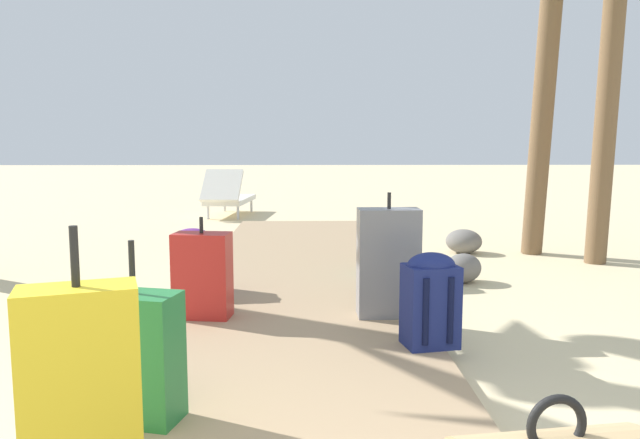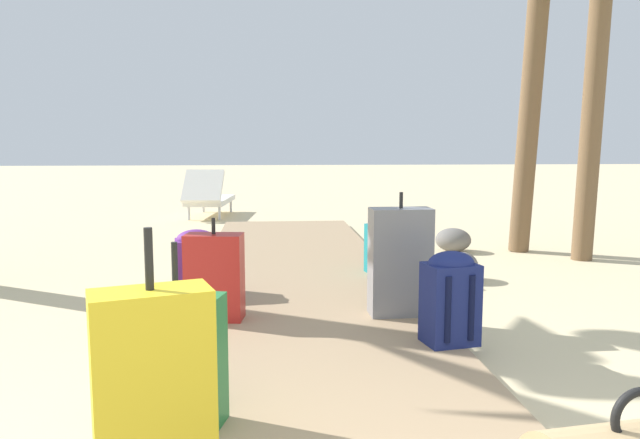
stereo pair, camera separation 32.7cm
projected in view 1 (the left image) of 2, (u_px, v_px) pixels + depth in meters
name	position (u px, v px, depth m)	size (l,w,h in m)	color
ground_plane	(293.00, 324.00, 4.04)	(60.00, 60.00, 0.00)	beige
boardwalk	(296.00, 289.00, 4.82)	(1.69, 7.97, 0.08)	tan
backpack_purple	(192.00, 258.00, 4.57)	(0.34, 0.31, 0.48)	#6B2D84
suitcase_green	(135.00, 357.00, 2.43)	(0.39, 0.28, 0.74)	#237538
backpack_teal	(384.00, 244.00, 5.19)	(0.31, 0.28, 0.49)	#197A7F
suitcase_red	(203.00, 275.00, 3.88)	(0.38, 0.24, 0.65)	red
suitcase_yellow	(82.00, 405.00, 1.77)	(0.37, 0.27, 0.88)	gold
backpack_navy	(431.00, 297.00, 3.33)	(0.32, 0.27, 0.52)	navy
suitcase_grey	(388.00, 263.00, 3.91)	(0.40, 0.21, 0.80)	slate
lounge_chair	(229.00, 196.00, 9.98)	(0.75, 1.60, 0.79)	white
rock_right_near	(464.00, 241.00, 6.63)	(0.37, 0.39, 0.26)	slate
rock_right_mid	(463.00, 268.00, 5.22)	(0.35, 0.28, 0.25)	slate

